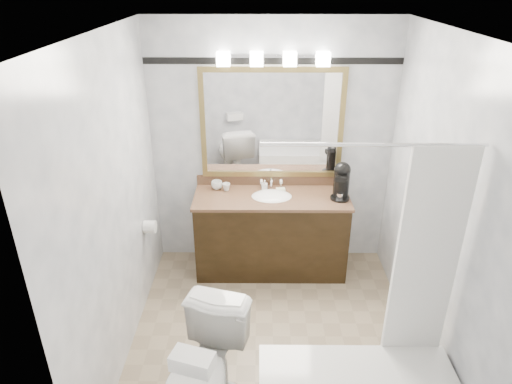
# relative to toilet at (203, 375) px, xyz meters

# --- Properties ---
(room) EXTENTS (2.42, 2.62, 2.52)m
(room) POSITION_rel_toilet_xyz_m (0.50, 0.80, 0.84)
(room) COLOR gray
(room) RESTS_ON ground
(vanity) EXTENTS (1.53, 0.58, 0.97)m
(vanity) POSITION_rel_toilet_xyz_m (0.50, 1.82, 0.03)
(vanity) COLOR black
(vanity) RESTS_ON ground
(mirror) EXTENTS (1.40, 0.04, 1.10)m
(mirror) POSITION_rel_toilet_xyz_m (0.50, 2.08, 1.09)
(mirror) COLOR olive
(mirror) RESTS_ON room
(vanity_light_bar) EXTENTS (1.02, 0.14, 0.12)m
(vanity_light_bar) POSITION_rel_toilet_xyz_m (0.50, 2.03, 1.72)
(vanity_light_bar) COLOR silver
(vanity_light_bar) RESTS_ON room
(accent_stripe) EXTENTS (2.40, 0.01, 0.06)m
(accent_stripe) POSITION_rel_toilet_xyz_m (0.50, 2.09, 1.69)
(accent_stripe) COLOR black
(accent_stripe) RESTS_ON room
(tp_roll) EXTENTS (0.11, 0.12, 0.12)m
(tp_roll) POSITION_rel_toilet_xyz_m (-0.64, 1.46, 0.29)
(tp_roll) COLOR white
(tp_roll) RESTS_ON room
(toilet) EXTENTS (0.66, 0.90, 0.82)m
(toilet) POSITION_rel_toilet_xyz_m (0.00, 0.00, 0.00)
(toilet) COLOR white
(toilet) RESTS_ON ground
(tissue_box) EXTENTS (0.27, 0.20, 0.10)m
(tissue_box) POSITION_rel_toilet_xyz_m (-0.00, -0.32, 0.46)
(tissue_box) COLOR white
(tissue_box) RESTS_ON toilet
(coffee_maker) EXTENTS (0.19, 0.23, 0.36)m
(coffee_maker) POSITION_rel_toilet_xyz_m (1.17, 1.81, 0.62)
(coffee_maker) COLOR black
(coffee_maker) RESTS_ON vanity
(cup_left) EXTENTS (0.11, 0.11, 0.09)m
(cup_left) POSITION_rel_toilet_xyz_m (-0.06, 1.97, 0.48)
(cup_left) COLOR white
(cup_left) RESTS_ON vanity
(cup_right) EXTENTS (0.09, 0.09, 0.07)m
(cup_right) POSITION_rel_toilet_xyz_m (0.04, 1.95, 0.48)
(cup_right) COLOR white
(cup_right) RESTS_ON vanity
(soap_bottle_a) EXTENTS (0.06, 0.06, 0.11)m
(soap_bottle_a) POSITION_rel_toilet_xyz_m (0.43, 1.95, 0.49)
(soap_bottle_a) COLOR white
(soap_bottle_a) RESTS_ON vanity
(soap_bar) EXTENTS (0.09, 0.07, 0.03)m
(soap_bar) POSITION_rel_toilet_xyz_m (0.59, 1.93, 0.45)
(soap_bar) COLOR beige
(soap_bar) RESTS_ON vanity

